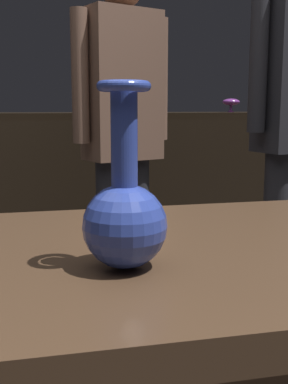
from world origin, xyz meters
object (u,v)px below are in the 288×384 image
at_px(vase_centerpiece, 125,213).
at_px(shelf_vase_far_right, 231,102).
at_px(visitor_center_back, 122,124).
at_px(shelf_vase_right, 153,99).

relative_size(vase_centerpiece, shelf_vase_far_right, 2.36).
bearing_deg(vase_centerpiece, shelf_vase_far_right, 64.14).
xyz_separation_m(shelf_vase_far_right, visitor_center_back, (-0.86, -0.85, -0.10)).
relative_size(shelf_vase_far_right, visitor_center_back, 0.07).
height_order(vase_centerpiece, shelf_vase_right, shelf_vase_right).
distance_m(shelf_vase_far_right, visitor_center_back, 1.22).
bearing_deg(vase_centerpiece, visitor_center_back, 79.96).
distance_m(shelf_vase_right, visitor_center_back, 0.89).
xyz_separation_m(shelf_vase_far_right, shelf_vase_right, (-0.52, -0.04, 0.02)).
bearing_deg(visitor_center_back, shelf_vase_right, -133.69).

